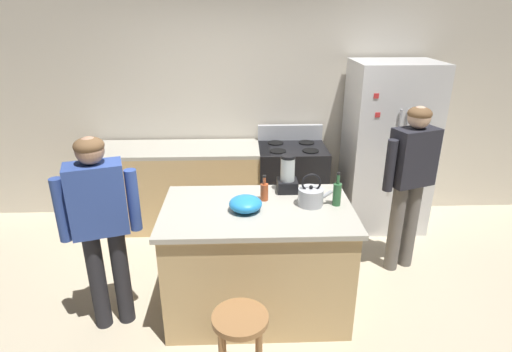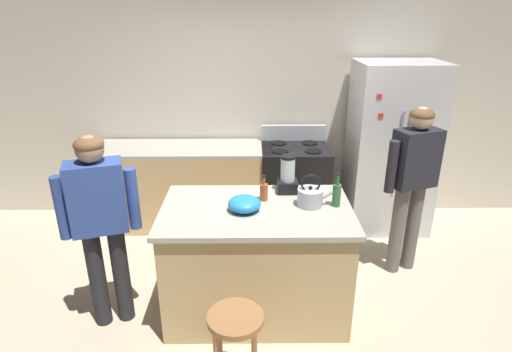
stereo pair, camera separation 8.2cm
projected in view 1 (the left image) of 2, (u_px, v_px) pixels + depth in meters
ground_plane at (257, 307)px, 3.61m from camera, size 14.00×14.00×0.00m
back_wall at (251, 105)px, 4.91m from camera, size 8.00×0.10×2.70m
kitchen_island at (257, 260)px, 3.43m from camera, size 1.50×0.91×0.96m
back_counter_run at (184, 187)px, 4.84m from camera, size 2.00×0.64×0.96m
refrigerator at (387, 147)px, 4.69m from camera, size 0.90×0.73×1.90m
stove_range at (291, 185)px, 4.85m from camera, size 0.76×0.65×1.14m
person_by_island_left at (100, 218)px, 3.08m from camera, size 0.59×0.33×1.59m
person_by_sink_right at (411, 175)px, 3.82m from camera, size 0.59×0.34×1.63m
bar_stool at (240, 333)px, 2.64m from camera, size 0.36×0.36×0.63m
blender_appliance at (287, 176)px, 3.50m from camera, size 0.17×0.17×0.32m
bottle_olive_oil at (337, 193)px, 3.26m from camera, size 0.07×0.07×0.28m
bottle_cooking_sauce at (264, 191)px, 3.36m from camera, size 0.06×0.06×0.22m
mixing_bowl at (246, 204)px, 3.19m from camera, size 0.26×0.26×0.12m
tea_kettle at (311, 196)px, 3.27m from camera, size 0.28×0.20×0.27m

